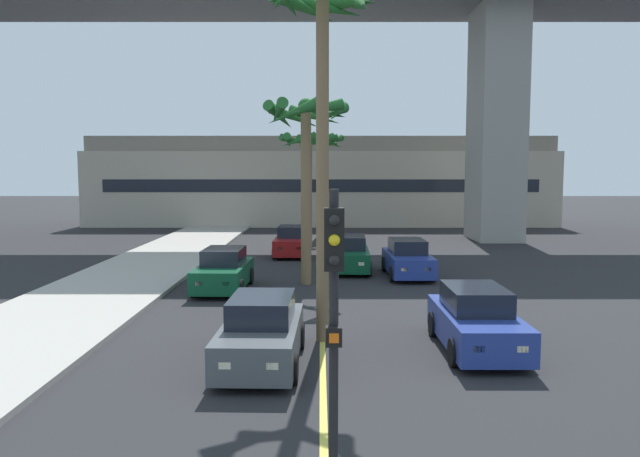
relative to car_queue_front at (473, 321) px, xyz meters
The scene contains 15 objects.
sidewalk_left 11.87m from the car_queue_front, behind, with size 4.80×80.00×0.15m, color #ADA89E.
lane_stripe_center 9.80m from the car_queue_front, 112.93° to the left, with size 0.14×56.00×0.01m, color #DBCC4C.
bridge_overpass 28.52m from the car_queue_front, 95.98° to the left, with size 69.47×8.00×18.98m.
pier_building_backdrop 36.99m from the car_queue_front, 95.93° to the left, with size 38.03×8.04×7.22m.
car_queue_front is the anchor object (origin of this frame).
car_queue_second 17.69m from the car_queue_front, 107.58° to the left, with size 1.90×4.13×1.56m.
car_queue_third 5.33m from the car_queue_front, 167.95° to the right, with size 1.92×4.14×1.56m.
car_queue_fourth 12.25m from the car_queue_front, 102.13° to the left, with size 1.93×4.15×1.56m.
car_queue_fifth 10.58m from the car_queue_front, 90.92° to the left, with size 1.89×4.13×1.56m.
car_queue_sixth 10.64m from the car_queue_front, 134.60° to the left, with size 1.92×4.14×1.56m.
traffic_light_median_near 8.48m from the car_queue_front, 116.68° to the right, with size 0.24×0.37×4.20m.
palm_tree_near_median 21.51m from the car_queue_front, 102.60° to the left, with size 3.37×3.49×6.71m.
palm_tree_mid_median 11.12m from the car_queue_front, 116.38° to the left, with size 3.36×3.36×7.22m.
palm_tree_far_median 8.09m from the car_queue_front, 168.15° to the left, with size 3.01×3.03×9.25m.
palm_tree_farthest_median 26.49m from the car_queue_front, 98.62° to the left, with size 3.25×3.28×6.96m.
Camera 1 is at (-0.06, 0.35, 4.41)m, focal length 33.87 mm.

